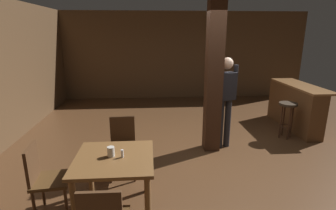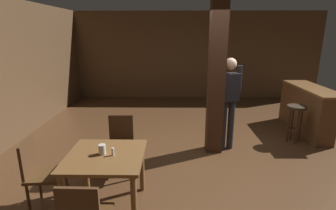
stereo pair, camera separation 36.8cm
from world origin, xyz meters
TOP-DOWN VIEW (x-y plane):
  - ground_plane at (0.00, 0.00)m, footprint 10.80×10.80m
  - wall_back at (0.00, 4.50)m, footprint 8.00×0.10m
  - pillar at (-0.06, 0.33)m, footprint 0.28×0.28m
  - dining_table at (-1.65, -1.37)m, footprint 0.92×0.92m
  - chair_north at (-1.64, -0.48)m, footprint 0.43×0.43m
  - chair_west at (-2.48, -1.36)m, footprint 0.46×0.46m
  - napkin_cup at (-1.68, -1.35)m, footprint 0.09×0.09m
  - salt_shaker at (-1.55, -1.39)m, footprint 0.03×0.03m
  - standing_person at (0.19, 0.40)m, footprint 0.47×0.29m
  - bar_counter at (2.11, 1.35)m, footprint 0.56×1.81m
  - bar_stool_near at (1.62, 0.74)m, footprint 0.36×0.36m

SIDE VIEW (x-z plane):
  - ground_plane at x=0.00m, z-range 0.00..0.00m
  - chair_north at x=-1.64m, z-range 0.06..0.95m
  - chair_west at x=-2.48m, z-range 0.06..0.95m
  - bar_counter at x=2.11m, z-range 0.01..1.01m
  - bar_stool_near at x=1.62m, z-range 0.19..0.95m
  - dining_table at x=-1.65m, z-range 0.24..0.98m
  - salt_shaker at x=-1.55m, z-range 0.74..0.83m
  - napkin_cup at x=-1.68m, z-range 0.74..0.86m
  - standing_person at x=0.19m, z-range 0.14..1.86m
  - wall_back at x=0.00m, z-range 0.00..2.80m
  - pillar at x=-0.06m, z-range 0.00..2.80m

